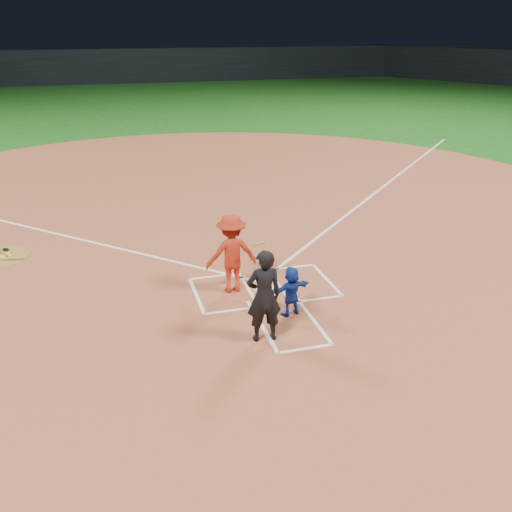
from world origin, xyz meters
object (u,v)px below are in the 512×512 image
object	(u,v)px
catcher	(291,291)
batter_at_plate	(232,254)
home_plate	(264,287)
umpire	(264,296)

from	to	relation	value
catcher	batter_at_plate	distance (m)	1.77
batter_at_plate	home_plate	bearing A→B (deg)	-4.30
catcher	batter_at_plate	world-z (taller)	batter_at_plate
catcher	umpire	bearing A→B (deg)	29.28
batter_at_plate	catcher	bearing A→B (deg)	-57.76
home_plate	catcher	distance (m)	1.52
home_plate	catcher	world-z (taller)	catcher
batter_at_plate	umpire	bearing A→B (deg)	-87.97
home_plate	umpire	distance (m)	2.51
home_plate	umpire	world-z (taller)	umpire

